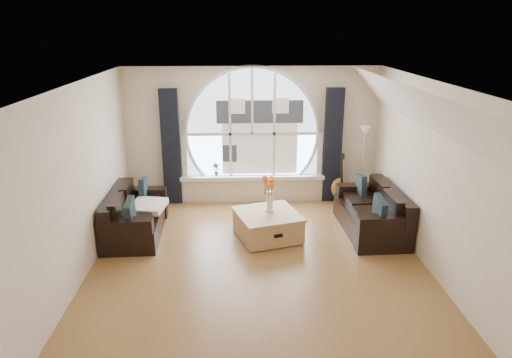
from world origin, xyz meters
name	(u,v)px	position (x,y,z in m)	size (l,w,h in m)	color
ground	(258,263)	(0.00, 0.00, 0.00)	(5.00, 5.50, 0.01)	brown
ceiling	(259,83)	(0.00, 0.00, 2.70)	(5.00, 5.50, 0.01)	silver
wall_back	(252,136)	(0.00, 2.75, 1.35)	(5.00, 0.01, 2.70)	beige
wall_front	(273,277)	(0.00, -2.75, 1.35)	(5.00, 0.01, 2.70)	beige
wall_left	(81,181)	(-2.50, 0.00, 1.35)	(0.01, 5.50, 2.70)	beige
wall_right	(431,177)	(2.50, 0.00, 1.35)	(0.01, 5.50, 2.70)	beige
attic_slope	(418,108)	(2.20, 0.00, 2.35)	(0.92, 5.50, 0.72)	silver
arched_window	(252,122)	(0.00, 2.72, 1.62)	(2.60, 0.06, 2.15)	silver
window_sill	(252,177)	(0.00, 2.65, 0.51)	(2.90, 0.22, 0.08)	white
window_frame	(252,123)	(0.00, 2.69, 1.62)	(2.76, 0.08, 2.15)	white
neighbor_house	(260,129)	(0.15, 2.71, 1.50)	(1.70, 0.02, 1.50)	silver
curtain_left	(171,148)	(-1.60, 2.63, 1.15)	(0.35, 0.12, 2.30)	black
curtain_right	(333,146)	(1.60, 2.63, 1.15)	(0.35, 0.12, 2.30)	black
sofa_left	(135,213)	(-2.05, 1.13, 0.40)	(0.85, 1.70, 0.76)	black
sofa_right	(371,210)	(2.00, 1.07, 0.40)	(0.88, 1.77, 0.79)	black
coffee_chest	(268,224)	(0.20, 0.90, 0.24)	(0.99, 0.99, 0.49)	#A67E4F
throw_blanket	(148,206)	(-1.83, 1.17, 0.50)	(0.55, 0.55, 0.10)	silver
vase_flowers	(270,189)	(0.24, 1.00, 0.84)	(0.24, 0.24, 0.70)	white
floor_lamp	(362,167)	(2.15, 2.34, 0.80)	(0.24, 0.24, 1.60)	#B2B2B2
guitar	(340,178)	(1.76, 2.50, 0.53)	(0.36, 0.24, 1.06)	olive
potted_plant	(216,169)	(-0.73, 2.65, 0.69)	(0.14, 0.10, 0.27)	#1E6023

